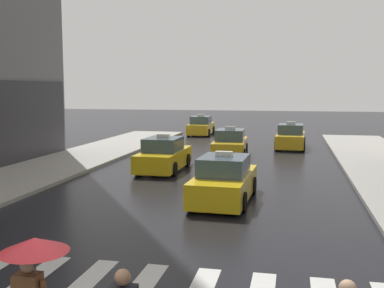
# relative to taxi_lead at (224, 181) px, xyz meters

# --- Properties ---
(crosswalk_markings) EXTENTS (11.30, 2.80, 0.01)m
(crosswalk_markings) POSITION_rel_taxi_lead_xyz_m (-1.19, -7.76, -0.72)
(crosswalk_markings) COLOR silver
(crosswalk_markings) RESTS_ON ground
(taxi_lead) EXTENTS (2.06, 4.60, 1.80)m
(taxi_lead) POSITION_rel_taxi_lead_xyz_m (0.00, 0.00, 0.00)
(taxi_lead) COLOR yellow
(taxi_lead) RESTS_ON ground
(taxi_second) EXTENTS (1.95, 4.55, 1.80)m
(taxi_second) POSITION_rel_taxi_lead_xyz_m (-3.80, 5.64, 0.00)
(taxi_second) COLOR yellow
(taxi_second) RESTS_ON ground
(taxi_third) EXTENTS (2.08, 4.61, 1.80)m
(taxi_third) POSITION_rel_taxi_lead_xyz_m (-1.23, 10.98, 0.00)
(taxi_third) COLOR gold
(taxi_third) RESTS_ON ground
(taxi_fourth) EXTENTS (2.04, 4.59, 1.80)m
(taxi_fourth) POSITION_rel_taxi_lead_xyz_m (2.24, 15.77, 0.00)
(taxi_fourth) COLOR gold
(taxi_fourth) RESTS_ON ground
(taxi_fifth) EXTENTS (2.02, 4.58, 1.80)m
(taxi_fifth) POSITION_rel_taxi_lead_xyz_m (-5.40, 23.50, 0.00)
(taxi_fifth) COLOR gold
(taxi_fifth) RESTS_ON ground
(pedestrian_with_umbrella) EXTENTS (0.96, 0.96, 1.94)m
(pedestrian_with_umbrella) POSITION_rel_taxi_lead_xyz_m (-1.19, -10.56, 0.79)
(pedestrian_with_umbrella) COLOR #473D33
(pedestrian_with_umbrella) RESTS_ON ground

